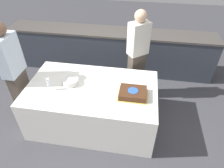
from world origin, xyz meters
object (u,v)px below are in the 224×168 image
object	(u,v)px
person_cutting_cake	(137,56)
person_seated_left	(15,73)
plate_stack	(71,81)
wine_glass	(48,82)
cake	(133,93)

from	to	relation	value
person_cutting_cake	person_seated_left	distance (m)	1.99
person_cutting_cake	person_seated_left	size ratio (longest dim) A/B	1.00
plate_stack	wine_glass	bearing A→B (deg)	-144.43
person_seated_left	wine_glass	bearing A→B (deg)	-103.96
person_cutting_cake	wine_glass	bearing A→B (deg)	-0.28
wine_glass	person_seated_left	bearing A→B (deg)	166.04
plate_stack	person_seated_left	bearing A→B (deg)	-177.86
person_cutting_cake	cake	bearing A→B (deg)	51.82
cake	person_cutting_cake	size ratio (longest dim) A/B	0.25
wine_glass	person_seated_left	xyz separation A→B (m)	(-0.61, 0.15, -0.01)
plate_stack	person_seated_left	size ratio (longest dim) A/B	0.14
cake	wine_glass	distance (m)	1.22
plate_stack	person_cutting_cake	world-z (taller)	person_cutting_cake
person_seated_left	plate_stack	bearing A→B (deg)	-87.86
cake	wine_glass	world-z (taller)	wine_glass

